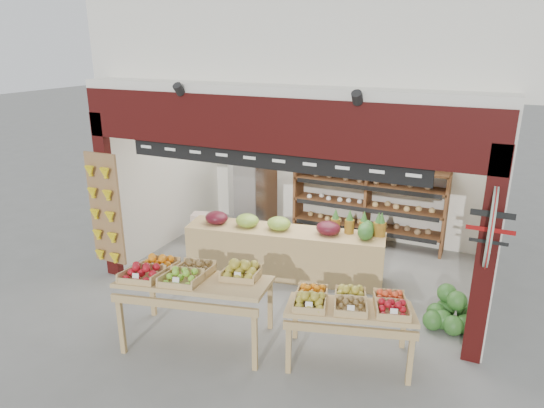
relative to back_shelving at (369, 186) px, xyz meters
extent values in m
plane|color=slate|center=(-0.68, -1.97, -1.10)|extent=(60.00, 60.00, 0.00)
cube|color=silver|center=(-0.68, 0.32, 0.40)|extent=(5.76, 0.18, 3.00)
cube|color=silver|center=(-3.47, -1.37, 0.40)|extent=(0.18, 3.38, 3.00)
cube|color=silver|center=(2.11, -1.37, 0.40)|extent=(0.18, 3.38, 3.00)
cube|color=silver|center=(-0.68, -1.37, 1.96)|extent=(5.76, 3.38, 0.12)
cube|color=silver|center=(-0.68, -0.27, 3.10)|extent=(6.36, 4.60, 2.40)
cube|color=#330908|center=(-0.68, -3.02, 1.55)|extent=(5.70, 0.14, 0.70)
cube|color=#330908|center=(-3.43, -3.02, 0.22)|extent=(0.22, 0.14, 2.65)
cube|color=#330908|center=(2.07, -3.02, 0.22)|extent=(0.22, 0.14, 2.65)
cube|color=black|center=(-0.68, -2.99, 1.10)|extent=(4.20, 0.05, 0.26)
cylinder|color=white|center=(-0.58, -2.92, 1.35)|extent=(0.34, 0.05, 0.34)
cube|color=#8A613F|center=(-3.41, -3.11, 0.05)|extent=(0.60, 0.04, 1.80)
cylinder|color=#A1CBB4|center=(2.07, -3.11, 0.65)|extent=(0.04, 0.90, 0.90)
cylinder|color=maroon|center=(2.07, -3.13, 0.65)|extent=(0.01, 0.92, 0.92)
cube|color=brown|center=(-1.39, 0.00, -0.36)|extent=(0.05, 0.46, 1.48)
cube|color=brown|center=(0.00, 0.00, -0.36)|extent=(0.05, 0.46, 1.48)
cube|color=brown|center=(1.39, 0.00, -0.36)|extent=(0.05, 0.46, 1.48)
cube|color=brown|center=(0.00, 0.00, -0.78)|extent=(2.78, 0.46, 0.04)
cube|color=brown|center=(0.00, 0.00, -0.36)|extent=(2.78, 0.46, 0.04)
cube|color=brown|center=(0.00, 0.00, 0.05)|extent=(2.78, 0.46, 0.04)
cube|color=brown|center=(0.00, 0.00, 0.38)|extent=(2.78, 0.46, 0.04)
cone|color=#975C31|center=(-1.11, 0.00, 0.52)|extent=(0.32, 0.32, 0.28)
cone|color=#975C31|center=(-0.56, 0.00, 0.52)|extent=(0.32, 0.32, 0.28)
cone|color=#975C31|center=(0.00, 0.00, 0.52)|extent=(0.32, 0.32, 0.28)
cone|color=#975C31|center=(0.56, 0.00, 0.52)|extent=(0.32, 0.32, 0.28)
cone|color=#975C31|center=(1.11, 0.00, 0.52)|extent=(0.32, 0.32, 0.28)
cube|color=silver|center=(-2.21, -0.38, -0.22)|extent=(0.86, 0.86, 1.76)
cube|color=silver|center=(-2.83, -1.37, -0.94)|extent=(0.45, 0.39, 0.33)
cube|color=silver|center=(-2.78, -1.37, -0.64)|extent=(0.41, 0.36, 0.27)
cube|color=#134A22|center=(-2.28, -1.31, -0.97)|extent=(0.43, 0.36, 0.27)
cube|color=silver|center=(-2.39, -0.93, -0.98)|extent=(0.39, 0.34, 0.25)
cube|color=tan|center=(-0.87, -1.92, -0.71)|extent=(3.23, 1.16, 0.79)
ellipsoid|color=#59141E|center=(-1.99, -2.12, -0.21)|extent=(0.39, 0.35, 0.21)
ellipsoid|color=#8CB23F|center=(-1.47, -2.03, -0.21)|extent=(0.39, 0.35, 0.21)
ellipsoid|color=#8CB23F|center=(-0.95, -1.94, -0.21)|extent=(0.39, 0.35, 0.21)
ellipsoid|color=#59141E|center=(-0.17, -1.80, -0.21)|extent=(0.39, 0.35, 0.21)
cylinder|color=olive|center=(-0.11, -1.65, -0.20)|extent=(0.15, 0.15, 0.22)
cylinder|color=olive|center=(0.11, -1.62, -0.20)|extent=(0.15, 0.15, 0.22)
cylinder|color=olive|center=(0.33, -1.58, -0.20)|extent=(0.15, 0.15, 0.22)
cylinder|color=olive|center=(0.54, -1.54, -0.20)|extent=(0.15, 0.15, 0.22)
cylinder|color=olive|center=(0.59, -1.53, -0.20)|extent=(0.15, 0.15, 0.22)
cube|color=tan|center=(-1.12, -4.05, -0.27)|extent=(1.96, 1.37, 0.26)
cube|color=tan|center=(-1.83, -4.67, -0.74)|extent=(0.07, 0.07, 0.74)
cube|color=tan|center=(-0.21, -4.29, -0.74)|extent=(0.07, 0.07, 0.74)
cube|color=tan|center=(-2.03, -3.81, -0.74)|extent=(0.07, 0.07, 0.74)
cube|color=tan|center=(-0.41, -3.43, -0.74)|extent=(0.07, 0.07, 0.74)
cube|color=tan|center=(0.71, -3.65, -0.42)|extent=(1.64, 1.19, 0.22)
cube|color=tan|center=(0.16, -4.17, -0.81)|extent=(0.07, 0.07, 0.59)
cube|color=tan|center=(1.46, -3.80, -0.81)|extent=(0.07, 0.07, 0.59)
cube|color=tan|center=(-0.03, -3.49, -0.81)|extent=(0.07, 0.07, 0.59)
cube|color=tan|center=(1.27, -3.12, -0.81)|extent=(0.07, 0.07, 0.59)
sphere|color=#1F511B|center=(1.68, -2.48, -0.97)|extent=(0.27, 0.27, 0.27)
sphere|color=#1F511B|center=(1.96, -2.48, -0.97)|extent=(0.27, 0.27, 0.27)
sphere|color=#1F511B|center=(1.68, -2.19, -0.97)|extent=(0.27, 0.27, 0.27)
sphere|color=#1F511B|center=(1.96, -2.19, -0.97)|extent=(0.27, 0.27, 0.27)
sphere|color=#1F511B|center=(1.82, -2.34, -0.73)|extent=(0.27, 0.27, 0.27)
sphere|color=#1F511B|center=(1.82, -2.58, -0.97)|extent=(0.27, 0.27, 0.27)
sphere|color=#1F511B|center=(1.58, -2.34, -0.97)|extent=(0.27, 0.27, 0.27)
sphere|color=#1F511B|center=(1.68, -2.17, -0.73)|extent=(0.27, 0.27, 0.27)
sphere|color=#1F511B|center=(2.01, -2.31, -0.97)|extent=(0.27, 0.27, 0.27)
sphere|color=#1F511B|center=(1.56, -2.56, -0.97)|extent=(0.27, 0.27, 0.27)
camera|label=1|loc=(1.96, -8.53, 2.55)|focal=32.00mm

